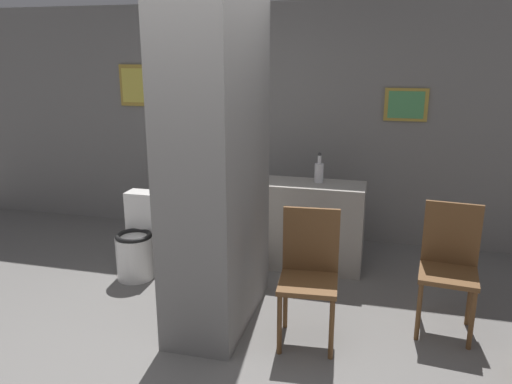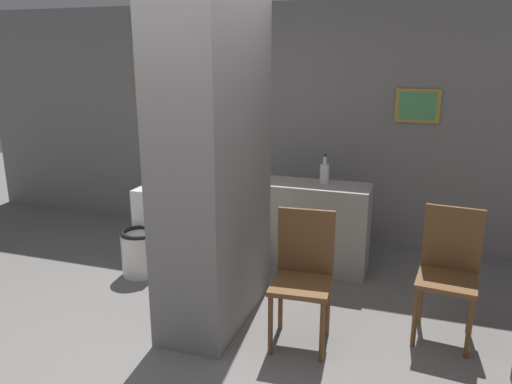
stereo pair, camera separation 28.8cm
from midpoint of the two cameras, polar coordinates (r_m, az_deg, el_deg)
name	(u,v)px [view 1 (the left image)]	position (r m, az deg, el deg)	size (l,w,h in m)	color
ground_plane	(181,354)	(3.79, -10.87, -17.80)	(14.00, 14.00, 0.00)	slate
wall_back	(266,123)	(5.70, -0.25, 7.88)	(8.00, 0.09, 2.60)	gray
pillar_center	(217,159)	(3.77, -6.69, 3.74)	(0.56, 1.21, 2.60)	gray
counter_shelf	(302,225)	(4.94, 3.64, -3.78)	(1.19, 0.44, 0.86)	gray
toilet	(138,242)	(4.93, -15.01, -5.54)	(0.35, 0.51, 0.79)	white
chair_near_pillar	(309,270)	(3.68, 3.85, -8.90)	(0.45, 0.45, 0.98)	brown
chair_by_doorway	(449,262)	(4.02, 19.30, -7.61)	(0.46, 0.46, 0.98)	brown
bicycle	(202,229)	(5.17, -7.76, -4.25)	(1.56, 0.42, 0.67)	black
bottle_tall	(319,172)	(4.82, 5.52, 2.32)	(0.09, 0.09, 0.29)	silver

